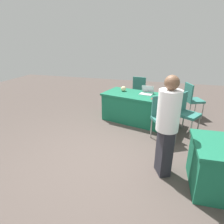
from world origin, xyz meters
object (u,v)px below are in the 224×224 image
person_attendee_standing (167,123)px  chair_near_front (163,116)px  chair_tucked_left (140,89)px  yarn_ball (123,89)px  chair_aisle (186,111)px  laptop_silver (147,93)px  table_foreground (138,108)px  chair_tucked_right (192,98)px  scissors_red (153,98)px

person_attendee_standing → chair_near_front: bearing=159.9°
chair_tucked_left → yarn_ball: bearing=-96.9°
chair_near_front → chair_aisle: chair_near_front is taller
laptop_silver → yarn_ball: laptop_silver is taller
chair_near_front → chair_tucked_left: 2.40m
table_foreground → chair_tucked_right: 1.56m
chair_aisle → scissors_red: chair_aisle is taller
chair_tucked_left → chair_aisle: (-1.33, 1.72, -0.01)m
laptop_silver → yarn_ball: bearing=0.3°
chair_aisle → laptop_silver: size_ratio=2.60×
person_attendee_standing → laptop_silver: (0.56, -2.13, -0.13)m
laptop_silver → table_foreground: bearing=37.3°
scissors_red → chair_tucked_left: bearing=-148.4°
chair_aisle → scissors_red: bearing=-67.3°
table_foreground → laptop_silver: laptop_silver is taller
table_foreground → chair_near_front: 1.12m
scissors_red → chair_aisle: bearing=95.0°
chair_tucked_right → scissors_red: 1.39m
laptop_silver → scissors_red: laptop_silver is taller
chair_aisle → chair_tucked_right: bearing=-161.0°
chair_near_front → yarn_ball: bearing=-73.5°
chair_tucked_left → laptop_silver: chair_tucked_left is taller
table_foreground → scissors_red: (-0.38, 0.25, 0.37)m
chair_tucked_left → chair_tucked_right: bearing=-16.0°
chair_near_front → chair_aisle: (-0.50, -0.53, -0.03)m
chair_near_front → chair_tucked_left: (0.83, -2.25, -0.02)m
chair_tucked_left → yarn_ball: size_ratio=6.85×
laptop_silver → chair_aisle: bearing=164.9°
table_foreground → chair_tucked_left: (0.16, -1.37, 0.18)m
chair_aisle → person_attendee_standing: person_attendee_standing is taller
chair_tucked_left → scissors_red: chair_tucked_left is taller
person_attendee_standing → laptop_silver: size_ratio=4.52×
chair_tucked_right → yarn_ball: size_ratio=6.90×
chair_tucked_right → chair_tucked_left: bearing=-136.7°
chair_near_front → chair_tucked_left: bearing=-99.1°
chair_near_front → laptop_silver: size_ratio=2.69×
table_foreground → scissors_red: size_ratio=11.08×
chair_near_front → yarn_ball: (1.12, -1.09, 0.25)m
table_foreground → scissors_red: scissors_red is taller
chair_tucked_right → chair_aisle: chair_tucked_right is taller
chair_tucked_left → laptop_silver: 1.34m
chair_tucked_right → yarn_ball: bearing=-98.4°
chair_tucked_left → yarn_ball: (0.29, 1.16, 0.26)m
chair_tucked_right → person_attendee_standing: person_attendee_standing is taller
chair_aisle → person_attendee_standing: (0.42, 1.68, 0.37)m
chair_tucked_left → chair_aisle: chair_tucked_left is taller
chair_aisle → yarn_ball: (1.62, -0.56, 0.28)m
chair_aisle → scissors_red: (0.79, -0.11, 0.21)m
person_attendee_standing → chair_tucked_right: bearing=142.8°
chair_tucked_right → yarn_ball: chair_tucked_right is taller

